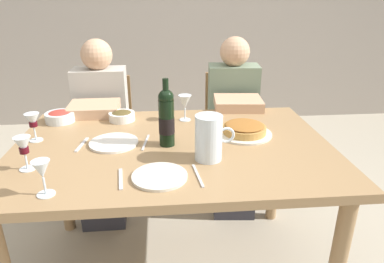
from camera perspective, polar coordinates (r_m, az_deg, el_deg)
The scene contains 20 objects.
dining_table at distance 1.68m, azimuth -3.17°, elevation -5.02°, with size 1.50×1.00×0.76m.
wine_bottle at distance 1.59m, azimuth -4.25°, elevation 2.32°, with size 0.07×0.07×0.32m.
water_pitcher at distance 1.46m, azimuth 2.80°, elevation -1.47°, with size 0.17×0.12×0.20m.
baked_tart at distance 1.76m, azimuth 8.66°, elevation 0.36°, with size 0.28×0.28×0.06m.
salad_bowl at distance 2.04m, azimuth -21.03°, elevation 2.39°, with size 0.16×0.16×0.06m.
olive_bowl at distance 1.97m, azimuth -11.54°, elevation 2.59°, with size 0.14×0.14×0.05m.
wine_glass_left_diner at distance 1.53m, azimuth -26.12°, elevation -2.32°, with size 0.07×0.07×0.14m.
wine_glass_right_diner at distance 1.91m, azimuth -1.18°, elevation 4.82°, with size 0.07×0.07×0.14m.
wine_glass_centre at distance 1.81m, azimuth -24.85°, elevation 1.49°, with size 0.07×0.07×0.14m.
wine_glass_spare at distance 1.31m, azimuth -23.59°, elevation -6.01°, with size 0.06×0.06×0.13m.
dinner_plate_left_setting at distance 1.68m, azimuth -12.81°, elevation -1.82°, with size 0.23×0.23×0.01m, color white.
dinner_plate_right_setting at distance 1.36m, azimuth -5.38°, elevation -7.39°, with size 0.22×0.22×0.01m, color silver.
fork_left_setting at distance 1.71m, azimuth -17.78°, elevation -2.07°, with size 0.16×0.01×0.01m, color silver.
knife_left_setting at distance 1.67m, azimuth -7.68°, elevation -1.78°, with size 0.18×0.01×0.01m, color silver.
knife_right_setting at distance 1.36m, azimuth 0.99°, elevation -7.28°, with size 0.18×0.01×0.01m, color silver.
spoon_right_setting at distance 1.37m, azimuth -11.71°, elevation -7.67°, with size 0.16×0.01×0.01m, color silver.
chair_left at distance 2.59m, azimuth -13.85°, elevation 0.29°, with size 0.41×0.41×0.87m.
diner_left at distance 2.33m, azimuth -14.84°, elevation 0.86°, with size 0.34×0.50×1.16m.
chair_right at distance 2.63m, azimuth 6.15°, elevation 1.22°, with size 0.43×0.43×0.87m.
diner_right at distance 2.37m, azimuth 6.92°, elevation 1.87°, with size 0.36×0.53×1.16m.
Camera 1 is at (-0.04, -1.49, 1.43)m, focal length 32.22 mm.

